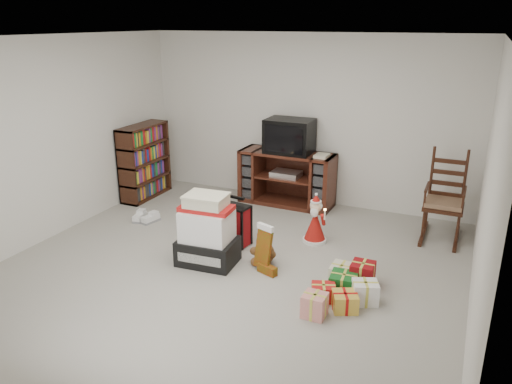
% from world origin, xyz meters
% --- Properties ---
extents(room, '(5.01, 5.01, 2.51)m').
position_xyz_m(room, '(0.00, 0.00, 1.25)').
color(room, '#A19D94').
rests_on(room, ground).
extents(tv_stand, '(1.42, 0.53, 0.81)m').
position_xyz_m(tv_stand, '(-0.17, 2.22, 0.41)').
color(tv_stand, '#4E2416').
rests_on(tv_stand, floor).
extents(bookshelf, '(0.31, 0.94, 1.15)m').
position_xyz_m(bookshelf, '(-2.31, 1.62, 0.55)').
color(bookshelf, '#3B1C10').
rests_on(bookshelf, floor).
extents(rocking_chair, '(0.48, 0.79, 1.19)m').
position_xyz_m(rocking_chair, '(2.09, 1.89, 0.41)').
color(rocking_chair, '#3B1C10').
rests_on(rocking_chair, floor).
extents(gift_pile, '(0.68, 0.52, 0.81)m').
position_xyz_m(gift_pile, '(-0.29, 0.01, 0.36)').
color(gift_pile, black).
rests_on(gift_pile, floor).
extents(red_suitcase, '(0.42, 0.26, 0.61)m').
position_xyz_m(red_suitcase, '(-0.25, 0.59, 0.26)').
color(red_suitcase, maroon).
rests_on(red_suitcase, floor).
extents(stocking, '(0.28, 0.19, 0.55)m').
position_xyz_m(stocking, '(0.36, 0.11, 0.27)').
color(stocking, '#0C6D0D').
rests_on(stocking, floor).
extents(teddy_bear, '(0.25, 0.22, 0.37)m').
position_xyz_m(teddy_bear, '(0.30, 0.27, 0.16)').
color(teddy_bear, brown).
rests_on(teddy_bear, floor).
extents(santa_figurine, '(0.31, 0.29, 0.63)m').
position_xyz_m(santa_figurine, '(0.65, 1.07, 0.24)').
color(santa_figurine, '#A21611').
rests_on(santa_figurine, floor).
extents(mrs_claus_figurine, '(0.28, 0.27, 0.57)m').
position_xyz_m(mrs_claus_figurine, '(-0.69, 0.51, 0.22)').
color(mrs_claus_figurine, '#A21611').
rests_on(mrs_claus_figurine, floor).
extents(sneaker_pair, '(0.35, 0.29, 0.10)m').
position_xyz_m(sneaker_pair, '(-1.71, 0.74, 0.05)').
color(sneaker_pair, white).
rests_on(sneaker_pair, floor).
extents(gift_cluster, '(0.68, 1.00, 0.23)m').
position_xyz_m(gift_cluster, '(1.33, -0.10, 0.12)').
color(gift_cluster, '#B41514').
rests_on(gift_cluster, floor).
extents(crt_television, '(0.68, 0.49, 0.50)m').
position_xyz_m(crt_television, '(-0.14, 2.20, 1.06)').
color(crt_television, black).
rests_on(crt_television, tv_stand).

